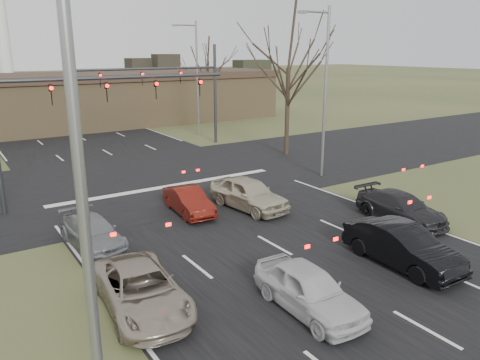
% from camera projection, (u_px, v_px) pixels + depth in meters
% --- Properties ---
extents(ground, '(360.00, 360.00, 0.00)m').
position_uv_depth(ground, '(326.00, 275.00, 16.30)').
color(ground, '#3B4524').
rests_on(ground, ground).
extents(road_main, '(14.00, 300.00, 0.02)m').
position_uv_depth(road_main, '(25.00, 106.00, 64.65)').
color(road_main, black).
rests_on(road_main, ground).
extents(road_cross, '(200.00, 14.00, 0.02)m').
position_uv_depth(road_cross, '(154.00, 179.00, 28.38)').
color(road_cross, black).
rests_on(road_cross, ground).
extents(building, '(42.40, 10.40, 5.30)m').
position_uv_depth(building, '(81.00, 100.00, 47.26)').
color(building, olive).
rests_on(building, ground).
extents(mast_arm_near, '(12.12, 0.24, 8.00)m').
position_uv_depth(mast_arm_near, '(65.00, 103.00, 22.65)').
color(mast_arm_near, '#383A3D').
rests_on(mast_arm_near, ground).
extents(mast_arm_far, '(11.12, 0.24, 8.00)m').
position_uv_depth(mast_arm_far, '(184.00, 83.00, 36.75)').
color(mast_arm_far, '#383A3D').
rests_on(mast_arm_far, ground).
extents(streetlight_left, '(2.34, 0.25, 10.00)m').
position_uv_depth(streetlight_left, '(93.00, 188.00, 6.92)').
color(streetlight_left, gray).
rests_on(streetlight_left, ground).
extents(streetlight_right_near, '(2.34, 0.25, 10.00)m').
position_uv_depth(streetlight_right_near, '(323.00, 85.00, 27.51)').
color(streetlight_right_near, gray).
rests_on(streetlight_right_near, ground).
extents(streetlight_right_far, '(2.34, 0.25, 10.00)m').
position_uv_depth(streetlight_right_far, '(195.00, 73.00, 41.47)').
color(streetlight_right_far, gray).
rests_on(streetlight_right_far, ground).
extents(tree_right_near, '(6.90, 6.90, 11.50)m').
position_uv_depth(tree_right_near, '(289.00, 30.00, 32.60)').
color(tree_right_near, black).
rests_on(tree_right_near, ground).
extents(tree_right_far, '(5.40, 5.40, 9.00)m').
position_uv_depth(tree_right_far, '(207.00, 56.00, 50.55)').
color(tree_right_far, black).
rests_on(tree_right_far, ground).
extents(car_silver_suv, '(2.58, 4.89, 1.31)m').
position_uv_depth(car_silver_suv, '(141.00, 290.00, 13.95)').
color(car_silver_suv, '#9F9281').
rests_on(car_silver_suv, ground).
extents(car_white_sedan, '(1.78, 4.12, 1.38)m').
position_uv_depth(car_white_sedan, '(309.00, 289.00, 13.91)').
color(car_white_sedan, silver).
rests_on(car_white_sedan, ground).
extents(car_black_hatch, '(1.76, 4.62, 1.50)m').
position_uv_depth(car_black_hatch, '(402.00, 246.00, 16.82)').
color(car_black_hatch, black).
rests_on(car_black_hatch, ground).
extents(car_charcoal_sedan, '(1.97, 4.55, 1.30)m').
position_uv_depth(car_charcoal_sedan, '(401.00, 208.00, 21.22)').
color(car_charcoal_sedan, black).
rests_on(car_charcoal_sedan, ground).
extents(car_grey_ahead, '(1.92, 4.21, 1.19)m').
position_uv_depth(car_grey_ahead, '(92.00, 233.00, 18.47)').
color(car_grey_ahead, gray).
rests_on(car_grey_ahead, ground).
extents(car_red_ahead, '(1.60, 3.85, 1.24)m').
position_uv_depth(car_red_ahead, '(188.00, 201.00, 22.28)').
color(car_red_ahead, '#5A130C').
rests_on(car_red_ahead, ground).
extents(car_silver_ahead, '(2.37, 4.73, 1.55)m').
position_uv_depth(car_silver_ahead, '(248.00, 193.00, 22.90)').
color(car_silver_ahead, beige).
rests_on(car_silver_ahead, ground).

